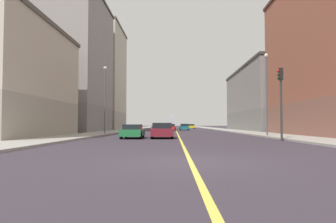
{
  "coord_description": "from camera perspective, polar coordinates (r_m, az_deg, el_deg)",
  "views": [
    {
      "loc": [
        -0.57,
        -9.74,
        1.25
      ],
      "look_at": [
        -1.3,
        31.95,
        3.04
      ],
      "focal_mm": 31.2,
      "sensor_mm": 36.0,
      "label": 1
    }
  ],
  "objects": [
    {
      "name": "ground_plane",
      "position": [
        9.84,
        4.39,
        -9.76
      ],
      "size": [
        400.0,
        400.0,
        0.0
      ],
      "primitive_type": "plane",
      "color": "#362E39",
      "rests_on": "ground"
    },
    {
      "name": "sidewalk_left",
      "position": [
        59.68,
        11.12,
        -3.54
      ],
      "size": [
        3.97,
        168.0,
        0.15
      ],
      "primitive_type": "cube",
      "color": "#9E9B93",
      "rests_on": "ground"
    },
    {
      "name": "sidewalk_right",
      "position": [
        59.49,
        -8.04,
        -3.56
      ],
      "size": [
        3.97,
        168.0,
        0.15
      ],
      "primitive_type": "cube",
      "color": "#9E9B93",
      "rests_on": "ground"
    },
    {
      "name": "lane_center_stripe",
      "position": [
        58.76,
        1.56,
        -3.67
      ],
      "size": [
        0.16,
        154.0,
        0.01
      ],
      "primitive_type": "cube",
      "color": "#E5D14C",
      "rests_on": "ground"
    },
    {
      "name": "building_left_mid",
      "position": [
        57.55,
        19.26,
        2.24
      ],
      "size": [
        11.44,
        26.28,
        11.63
      ],
      "color": "slate",
      "rests_on": "ground"
    },
    {
      "name": "building_right_midblock",
      "position": [
        50.08,
        -18.95,
        8.63
      ],
      "size": [
        11.44,
        16.41,
        21.51
      ],
      "color": "slate",
      "rests_on": "ground"
    },
    {
      "name": "building_right_distant",
      "position": [
        66.15,
        -13.89,
        6.27
      ],
      "size": [
        11.44,
        14.49,
        22.4
      ],
      "color": "#9D9688",
      "rests_on": "ground"
    },
    {
      "name": "traffic_light_left_near",
      "position": [
        23.44,
        21.17,
        3.38
      ],
      "size": [
        0.4,
        0.32,
        5.45
      ],
      "color": "#2D2D2D",
      "rests_on": "ground"
    },
    {
      "name": "street_lamp_left_near",
      "position": [
        29.97,
        18.7,
        4.69
      ],
      "size": [
        0.36,
        0.36,
        7.97
      ],
      "color": "#4C4C51",
      "rests_on": "ground"
    },
    {
      "name": "street_lamp_right_near",
      "position": [
        34.83,
        -12.22,
        3.52
      ],
      "size": [
        0.36,
        0.36,
        7.84
      ],
      "color": "#4C4C51",
      "rests_on": "ground"
    },
    {
      "name": "car_yellow",
      "position": [
        77.64,
        4.56,
        -2.92
      ],
      "size": [
        1.89,
        3.98,
        1.23
      ],
      "color": "gold",
      "rests_on": "ground"
    },
    {
      "name": "car_green",
      "position": [
        25.71,
        -6.91,
        -3.9
      ],
      "size": [
        1.87,
        4.05,
        1.22
      ],
      "color": "#1E6B38",
      "rests_on": "ground"
    },
    {
      "name": "car_red",
      "position": [
        54.64,
        0.5,
        -3.11
      ],
      "size": [
        2.02,
        4.23,
        1.28
      ],
      "color": "red",
      "rests_on": "ground"
    },
    {
      "name": "car_teal",
      "position": [
        58.9,
        3.2,
        -3.05
      ],
      "size": [
        1.89,
        4.34,
        1.3
      ],
      "color": "#196670",
      "rests_on": "ground"
    },
    {
      "name": "car_maroon",
      "position": [
        25.73,
        -1.16,
        -3.8
      ],
      "size": [
        2.01,
        4.12,
        1.35
      ],
      "color": "maroon",
      "rests_on": "ground"
    },
    {
      "name": "car_silver",
      "position": [
        67.28,
        -2.31,
        -2.97
      ],
      "size": [
        1.9,
        4.26,
        1.31
      ],
      "color": "silver",
      "rests_on": "ground"
    },
    {
      "name": "box_truck",
      "position": [
        67.44,
        0.41,
        -2.07
      ],
      "size": [
        2.45,
        6.58,
        3.23
      ],
      "color": "beige",
      "rests_on": "ground"
    }
  ]
}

